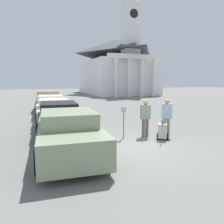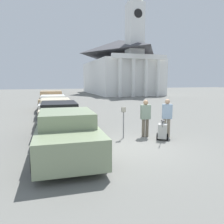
% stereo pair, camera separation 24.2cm
% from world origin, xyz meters
% --- Properties ---
extents(ground_plane, '(120.00, 120.00, 0.00)m').
position_xyz_m(ground_plane, '(0.00, 0.00, 0.00)').
color(ground_plane, slate).
extents(parked_car_sage, '(2.20, 4.86, 1.50)m').
position_xyz_m(parked_car_sage, '(-2.45, -0.03, 0.72)').
color(parked_car_sage, gray).
rests_on(parked_car_sage, ground_plane).
extents(parked_car_black, '(2.08, 4.94, 1.49)m').
position_xyz_m(parked_car_black, '(-2.45, 3.11, 0.70)').
color(parked_car_black, black).
rests_on(parked_car_black, ground_plane).
extents(parked_car_cream, '(2.10, 4.79, 1.44)m').
position_xyz_m(parked_car_cream, '(-2.45, 5.87, 0.69)').
color(parked_car_cream, beige).
rests_on(parked_car_cream, ground_plane).
extents(parked_car_white, '(2.16, 4.91, 1.44)m').
position_xyz_m(parked_car_white, '(-2.45, 9.02, 0.68)').
color(parked_car_white, silver).
rests_on(parked_car_white, ground_plane).
extents(parked_car_tan, '(2.22, 4.77, 1.62)m').
position_xyz_m(parked_car_tan, '(-2.45, 11.90, 0.75)').
color(parked_car_tan, tan).
rests_on(parked_car_tan, ground_plane).
extents(parking_meter, '(0.18, 0.09, 1.36)m').
position_xyz_m(parking_meter, '(0.12, 1.30, 0.95)').
color(parking_meter, slate).
rests_on(parking_meter, ground_plane).
extents(person_worker, '(0.45, 0.27, 1.65)m').
position_xyz_m(person_worker, '(1.13, 1.24, 0.93)').
color(person_worker, '#665B4C').
rests_on(person_worker, ground_plane).
extents(person_supervisor, '(0.47, 0.36, 1.69)m').
position_xyz_m(person_supervisor, '(2.03, 0.94, 0.96)').
color(person_supervisor, gray).
rests_on(person_supervisor, ground_plane).
extents(equipment_cart, '(0.72, 0.92, 1.00)m').
position_xyz_m(equipment_cart, '(1.59, 0.53, 0.39)').
color(equipment_cart, '#B2B2AD').
rests_on(equipment_cart, ground_plane).
extents(church, '(10.72, 19.09, 19.34)m').
position_xyz_m(church, '(11.11, 32.61, 5.19)').
color(church, white).
rests_on(church, ground_plane).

